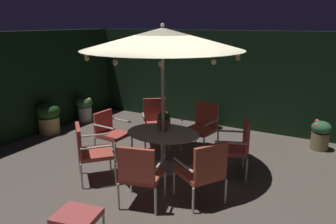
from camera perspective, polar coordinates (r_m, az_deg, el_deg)
The scene contains 18 objects.
ground_plane at distance 6.03m, azimuth 0.20°, elevation -11.04°, with size 8.52×6.98×0.02m, color #5F544B.
hedge_backdrop_rear at distance 8.60m, azimuth 10.92°, elevation 5.72°, with size 8.52×0.30×2.51m, color black.
hedge_backdrop_left at distance 8.31m, azimuth -25.63°, elevation 4.11°, with size 0.30×6.98×2.51m, color black.
patio_dining_table at distance 6.00m, azimuth -0.89°, elevation -5.30°, with size 1.40×1.12×0.74m.
patio_umbrella at distance 5.61m, azimuth -0.97°, elevation 12.90°, with size 2.83×2.83×2.70m.
centerpiece_planter at distance 6.00m, azimuth -0.78°, elevation -1.37°, with size 0.26×0.26×0.36m.
patio_chair_north at distance 4.81m, azimuth -5.05°, elevation -10.58°, with size 0.72×0.70×1.01m.
patio_chair_northeast at distance 4.93m, azimuth 6.42°, elevation -10.15°, with size 0.84×0.85×1.01m.
patio_chair_east at distance 5.93m, azimuth 12.12°, elevation -5.53°, with size 0.78×0.81×1.02m.
patio_chair_southeast at distance 7.03m, azimuth 6.22°, elevation -2.10°, with size 0.72×0.70×1.02m.
patio_chair_south at distance 7.26m, azimuth -2.27°, elevation -1.31°, with size 0.82×0.83×1.03m.
patio_chair_southwest at distance 6.79m, azimuth -10.38°, elevation -3.21°, with size 0.62×0.60×0.92m.
patio_chair_west at distance 5.76m, azimuth -13.85°, elevation -6.33°, with size 0.87×0.87×1.01m.
ottoman_footrest at distance 4.38m, azimuth -15.92°, elevation -17.57°, with size 0.61×0.55×0.40m.
potted_plant_front_corner at distance 8.54m, azimuth -20.56°, elevation -0.80°, with size 0.60×0.60×0.79m.
potted_plant_right_near at distance 9.27m, azimuth -14.65°, elevation 0.71°, with size 0.46×0.46×0.70m.
potted_plant_back_right at distance 7.75m, azimuth 25.53°, elevation -3.63°, with size 0.41×0.41×0.64m.
potted_plant_left_near at distance 8.49m, azimuth 7.57°, elevation -0.65°, with size 0.41×0.40×0.65m.
Camera 1 is at (2.56, -4.74, 2.71)m, focal length 34.19 mm.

